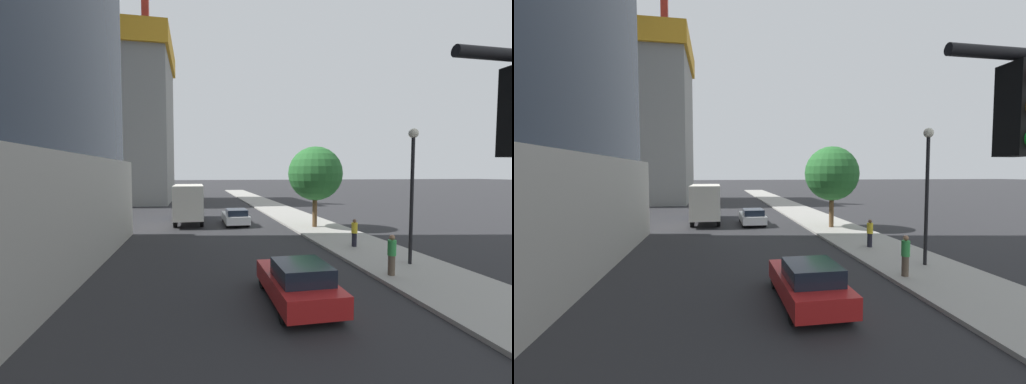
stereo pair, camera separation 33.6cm
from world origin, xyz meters
TOP-DOWN VIEW (x-y plane):
  - sidewalk at (8.05, 20.00)m, footprint 4.42×120.00m
  - construction_building at (-11.81, 51.72)m, footprint 15.58×15.88m
  - street_lamp at (8.38, 14.04)m, footprint 0.44×0.44m
  - street_tree at (7.79, 24.68)m, footprint 4.21×4.21m
  - car_red at (1.91, 11.00)m, footprint 1.94×4.31m
  - car_white at (1.91, 27.81)m, footprint 1.93×4.61m
  - box_truck at (-1.98, 29.47)m, footprint 2.39×7.70m
  - pedestrian_yellow_shirt at (7.55, 17.80)m, footprint 0.34×0.34m
  - pedestrian_green_shirt at (6.53, 12.70)m, footprint 0.34×0.34m

SIDE VIEW (x-z plane):
  - sidewalk at x=8.05m, z-range 0.00..0.15m
  - car_white at x=1.91m, z-range -0.01..1.38m
  - car_red at x=1.91m, z-range -0.02..1.46m
  - pedestrian_yellow_shirt at x=7.55m, z-range 0.16..1.75m
  - pedestrian_green_shirt at x=6.53m, z-range 0.17..1.86m
  - box_truck at x=-1.98m, z-range 0.17..3.52m
  - street_lamp at x=8.38m, z-range 1.08..7.34m
  - street_tree at x=7.79m, z-range 1.18..7.47m
  - construction_building at x=-11.81m, z-range -2.46..28.94m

